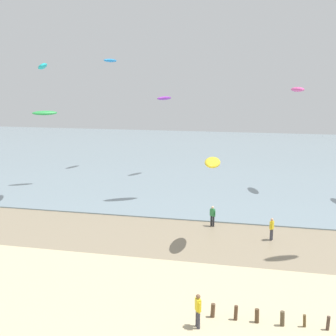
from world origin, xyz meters
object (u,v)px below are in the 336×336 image
at_px(person_nearest_camera, 213,215).
at_px(person_left_flank, 198,310).
at_px(kite_aloft_8, 298,89).
at_px(person_mid_beach, 272,228).
at_px(kite_aloft_3, 213,162).
at_px(kite_aloft_0, 45,113).
at_px(kite_aloft_5, 43,66).
at_px(kite_aloft_2, 164,98).
at_px(kite_aloft_6, 110,60).

height_order(person_nearest_camera, person_left_flank, same).
bearing_deg(kite_aloft_8, person_mid_beach, -23.70).
bearing_deg(person_nearest_camera, kite_aloft_3, -83.61).
bearing_deg(person_nearest_camera, kite_aloft_0, 152.56).
height_order(person_left_flank, kite_aloft_5, kite_aloft_5).
xyz_separation_m(person_left_flank, kite_aloft_2, (-10.02, 34.80, 8.77)).
bearing_deg(person_nearest_camera, person_left_flank, -85.06).
distance_m(person_nearest_camera, kite_aloft_6, 31.07).
relative_size(person_nearest_camera, kite_aloft_2, 0.66).
xyz_separation_m(kite_aloft_2, kite_aloft_8, (15.52, -5.49, 1.20)).
relative_size(kite_aloft_0, kite_aloft_3, 0.82).
bearing_deg(kite_aloft_6, kite_aloft_8, 83.87).
distance_m(person_nearest_camera, kite_aloft_3, 6.86).
bearing_deg(person_mid_beach, kite_aloft_5, 162.08).
height_order(person_nearest_camera, kite_aloft_3, kite_aloft_3).
relative_size(kite_aloft_2, kite_aloft_5, 0.90).
bearing_deg(person_nearest_camera, person_mid_beach, -25.93).
bearing_deg(kite_aloft_8, kite_aloft_5, -85.51).
bearing_deg(person_left_flank, kite_aloft_5, 132.25).
bearing_deg(kite_aloft_6, kite_aloft_3, 46.66).
bearing_deg(kite_aloft_3, kite_aloft_0, -127.42).
bearing_deg(kite_aloft_5, person_mid_beach, 46.42).
height_order(person_mid_beach, kite_aloft_3, kite_aloft_3).
relative_size(person_nearest_camera, person_mid_beach, 1.00).
xyz_separation_m(person_mid_beach, kite_aloft_8, (2.13, 16.07, 9.97)).
distance_m(kite_aloft_0, kite_aloft_8, 27.40).
height_order(kite_aloft_2, kite_aloft_6, kite_aloft_6).
relative_size(person_left_flank, kite_aloft_3, 0.52).
xyz_separation_m(kite_aloft_2, kite_aloft_3, (9.18, -23.72, -3.57)).
height_order(kite_aloft_3, kite_aloft_8, kite_aloft_8).
bearing_deg(kite_aloft_8, person_nearest_camera, -42.58).
distance_m(kite_aloft_0, kite_aloft_2, 14.57).
distance_m(kite_aloft_2, kite_aloft_8, 16.51).
xyz_separation_m(person_mid_beach, kite_aloft_3, (-4.22, -2.16, 5.20)).
xyz_separation_m(kite_aloft_0, kite_aloft_3, (20.73, -14.96, -2.15)).
bearing_deg(person_mid_beach, kite_aloft_2, 121.86).
xyz_separation_m(kite_aloft_2, kite_aloft_6, (-8.08, 3.12, 4.77)).
xyz_separation_m(kite_aloft_5, kite_aloft_8, (23.93, 9.02, -2.22)).
bearing_deg(person_mid_beach, kite_aloft_0, 152.84).
bearing_deg(kite_aloft_5, kite_aloft_3, 36.70).
bearing_deg(kite_aloft_8, kite_aloft_0, -99.28).
distance_m(kite_aloft_3, kite_aloft_8, 19.88).
bearing_deg(kite_aloft_8, kite_aloft_3, -35.36).
bearing_deg(kite_aloft_0, person_nearest_camera, 119.09).
height_order(person_mid_beach, person_left_flank, same).
height_order(person_nearest_camera, kite_aloft_0, kite_aloft_0).
bearing_deg(kite_aloft_0, kite_aloft_5, 85.21).
bearing_deg(kite_aloft_5, kite_aloft_2, 124.26).
relative_size(person_nearest_camera, kite_aloft_3, 0.52).
xyz_separation_m(kite_aloft_3, kite_aloft_6, (-17.26, 26.84, 8.34)).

